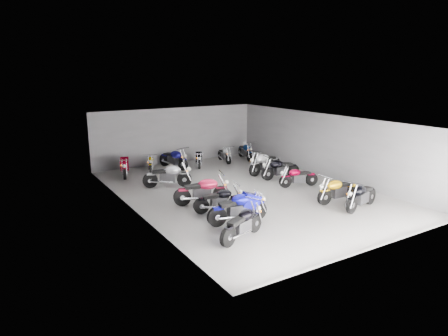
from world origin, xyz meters
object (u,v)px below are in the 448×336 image
(motorcycle_back_a, at_px, (125,166))
(motorcycle_right_b, at_px, (338,190))
(motorcycle_left_a, at_px, (243,224))
(motorcycle_back_b, at_px, (151,163))
(motorcycle_right_f, at_px, (265,163))
(motorcycle_back_f, at_px, (245,151))
(motorcycle_right_d, at_px, (298,177))
(motorcycle_back_d, at_px, (199,159))
(motorcycle_right_a, at_px, (361,196))
(motorcycle_back_c, at_px, (174,159))
(drain_grate, at_px, (249,194))
(motorcycle_back_e, at_px, (225,155))
(motorcycle_right_e, at_px, (280,169))
(motorcycle_left_f, at_px, (168,176))
(motorcycle_left_d, at_px, (203,191))
(motorcycle_left_b, at_px, (239,208))
(motorcycle_left_c, at_px, (219,200))

(motorcycle_back_a, bearing_deg, motorcycle_right_b, 145.39)
(motorcycle_left_a, relative_size, motorcycle_back_b, 1.16)
(motorcycle_right_f, distance_m, motorcycle_back_f, 3.63)
(motorcycle_right_d, xyz_separation_m, motorcycle_right_f, (0.14, 2.77, 0.10))
(motorcycle_back_f, bearing_deg, motorcycle_back_d, 17.75)
(motorcycle_left_a, xyz_separation_m, motorcycle_right_a, (5.58, -0.01, 0.02))
(motorcycle_right_f, distance_m, motorcycle_back_c, 5.07)
(drain_grate, height_order, motorcycle_right_b, motorcycle_right_b)
(motorcycle_back_b, distance_m, motorcycle_back_e, 4.52)
(motorcycle_left_a, height_order, motorcycle_back_d, motorcycle_left_a)
(motorcycle_back_e, bearing_deg, motorcycle_right_b, 100.48)
(motorcycle_right_a, distance_m, motorcycle_right_e, 5.14)
(motorcycle_left_f, height_order, motorcycle_back_e, motorcycle_left_f)
(motorcycle_left_f, distance_m, motorcycle_right_e, 5.60)
(motorcycle_back_a, bearing_deg, motorcycle_back_c, -155.36)
(motorcycle_left_a, bearing_deg, motorcycle_left_d, 151.20)
(motorcycle_left_f, bearing_deg, motorcycle_back_a, -136.24)
(drain_grate, distance_m, motorcycle_right_a, 4.67)
(drain_grate, bearing_deg, motorcycle_left_b, -131.36)
(motorcycle_left_b, xyz_separation_m, motorcycle_right_d, (4.89, 2.37, -0.09))
(motorcycle_left_d, bearing_deg, motorcycle_left_f, -158.23)
(motorcycle_left_f, relative_size, motorcycle_back_a, 1.00)
(motorcycle_left_d, bearing_deg, motorcycle_right_d, 106.30)
(motorcycle_back_c, relative_size, motorcycle_back_e, 1.18)
(motorcycle_right_a, bearing_deg, motorcycle_right_d, -13.07)
(motorcycle_left_c, distance_m, motorcycle_back_b, 7.48)
(motorcycle_right_d, bearing_deg, motorcycle_back_a, 60.57)
(motorcycle_right_e, relative_size, motorcycle_back_b, 1.22)
(motorcycle_left_d, distance_m, motorcycle_back_f, 8.75)
(motorcycle_left_b, xyz_separation_m, motorcycle_right_e, (5.06, 3.90, -0.04))
(motorcycle_back_a, xyz_separation_m, motorcycle_back_e, (6.03, 0.07, -0.08))
(motorcycle_right_b, height_order, motorcycle_back_f, motorcycle_right_b)
(motorcycle_right_d, bearing_deg, motorcycle_right_f, 11.86)
(motorcycle_right_e, bearing_deg, motorcycle_back_f, -7.27)
(motorcycle_left_a, relative_size, motorcycle_back_f, 0.98)
(motorcycle_left_d, bearing_deg, motorcycle_right_e, 122.93)
(motorcycle_left_a, height_order, motorcycle_right_e, motorcycle_right_e)
(motorcycle_left_d, bearing_deg, motorcycle_back_a, -150.51)
(motorcycle_left_b, xyz_separation_m, motorcycle_back_a, (-1.38, 8.49, -0.02))
(motorcycle_left_c, height_order, motorcycle_right_b, motorcycle_right_b)
(motorcycle_back_f, bearing_deg, motorcycle_left_b, 68.72)
(drain_grate, distance_m, motorcycle_back_e, 6.47)
(drain_grate, relative_size, motorcycle_left_b, 0.14)
(drain_grate, height_order, motorcycle_right_a, motorcycle_right_a)
(motorcycle_left_c, bearing_deg, motorcycle_right_d, 117.05)
(motorcycle_left_b, distance_m, motorcycle_back_a, 8.60)
(motorcycle_right_b, bearing_deg, motorcycle_right_e, -1.83)
(motorcycle_left_c, height_order, motorcycle_back_c, motorcycle_back_c)
(motorcycle_back_b, bearing_deg, motorcycle_right_f, 166.25)
(motorcycle_left_c, bearing_deg, motorcycle_left_d, -159.38)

